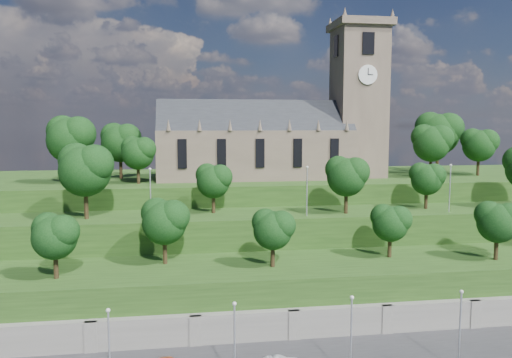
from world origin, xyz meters
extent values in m
cube|color=slate|center=(0.00, 12.00, 2.50)|extent=(160.00, 2.00, 5.00)
cube|color=slate|center=(-25.00, 11.20, 2.50)|extent=(1.20, 0.60, 5.00)
cube|color=slate|center=(-15.00, 11.20, 2.50)|extent=(1.20, 0.60, 5.00)
cube|color=slate|center=(-5.00, 11.20, 2.50)|extent=(1.20, 0.60, 5.00)
cube|color=slate|center=(5.00, 11.20, 2.50)|extent=(1.20, 0.60, 5.00)
cube|color=slate|center=(15.00, 11.20, 2.50)|extent=(1.20, 0.60, 5.00)
cube|color=#214115|center=(0.00, 18.00, 4.00)|extent=(160.00, 12.00, 8.00)
cube|color=#214115|center=(0.00, 29.00, 6.00)|extent=(160.00, 10.00, 12.00)
cube|color=#214115|center=(0.00, 50.00, 7.50)|extent=(160.00, 32.00, 15.00)
cube|color=brown|center=(-4.00, 46.00, 19.00)|extent=(32.00, 12.00, 8.00)
cube|color=#212328|center=(-4.00, 46.00, 23.00)|extent=(32.00, 10.18, 10.18)
cone|color=brown|center=(-18.00, 40.00, 23.90)|extent=(0.70, 0.70, 1.80)
cone|color=brown|center=(-13.33, 40.00, 23.90)|extent=(0.70, 0.70, 1.80)
cone|color=brown|center=(-8.67, 40.00, 23.90)|extent=(0.70, 0.70, 1.80)
cone|color=brown|center=(-4.00, 40.00, 23.90)|extent=(0.70, 0.70, 1.80)
cone|color=brown|center=(0.67, 40.00, 23.90)|extent=(0.70, 0.70, 1.80)
cone|color=brown|center=(5.33, 40.00, 23.90)|extent=(0.70, 0.70, 1.80)
cone|color=brown|center=(10.00, 40.00, 23.90)|extent=(0.70, 0.70, 1.80)
cube|color=black|center=(-16.00, 39.92, 19.50)|extent=(1.40, 0.25, 4.50)
cube|color=black|center=(-10.00, 39.92, 19.50)|extent=(1.40, 0.25, 4.50)
cube|color=black|center=(-4.00, 39.92, 19.50)|extent=(1.40, 0.25, 4.50)
cube|color=black|center=(2.00, 39.92, 19.50)|extent=(1.40, 0.25, 4.50)
cube|color=black|center=(8.00, 39.92, 19.50)|extent=(1.40, 0.25, 4.50)
cube|color=brown|center=(14.00, 46.00, 27.50)|extent=(8.00, 8.00, 25.00)
cube|color=brown|center=(14.00, 46.00, 40.60)|extent=(9.20, 9.20, 1.20)
cone|color=brown|center=(10.00, 42.00, 41.80)|extent=(0.80, 0.80, 1.60)
cone|color=brown|center=(10.00, 50.00, 41.80)|extent=(0.80, 0.80, 1.60)
cone|color=brown|center=(18.00, 42.00, 41.80)|extent=(0.80, 0.80, 1.60)
cone|color=brown|center=(18.00, 50.00, 41.80)|extent=(0.80, 0.80, 1.60)
cube|color=black|center=(14.00, 41.92, 37.00)|extent=(2.00, 0.25, 3.50)
cube|color=black|center=(14.00, 50.08, 37.00)|extent=(2.00, 0.25, 3.50)
cube|color=black|center=(9.92, 46.00, 37.00)|extent=(0.25, 2.00, 3.50)
cube|color=black|center=(18.08, 46.00, 37.00)|extent=(0.25, 2.00, 3.50)
cylinder|color=white|center=(14.00, 41.88, 32.00)|extent=(3.20, 0.30, 3.20)
cylinder|color=white|center=(18.12, 46.00, 32.00)|extent=(0.30, 3.20, 3.20)
cube|color=black|center=(14.00, 41.70, 32.50)|extent=(0.12, 0.05, 1.10)
cube|color=black|center=(14.40, 41.70, 32.00)|extent=(0.80, 0.05, 0.12)
cylinder|color=black|center=(-29.11, 16.00, 9.48)|extent=(0.49, 0.49, 2.95)
sphere|color=black|center=(-29.11, 16.00, 12.33)|extent=(4.59, 4.59, 4.59)
sphere|color=black|center=(-28.19, 15.54, 13.02)|extent=(3.44, 3.44, 3.44)
sphere|color=black|center=(-29.92, 16.57, 13.25)|extent=(3.21, 3.21, 3.21)
cylinder|color=black|center=(-18.14, 20.00, 9.63)|extent=(0.51, 0.51, 3.26)
sphere|color=black|center=(-18.14, 20.00, 12.79)|extent=(5.08, 5.08, 5.08)
sphere|color=black|center=(-17.13, 19.49, 13.55)|extent=(3.81, 3.81, 3.81)
sphere|color=black|center=(-19.03, 20.63, 13.80)|extent=(3.55, 3.55, 3.55)
cylinder|color=black|center=(-6.16, 17.00, 9.41)|extent=(0.49, 0.49, 2.81)
sphere|color=black|center=(-6.16, 17.00, 12.13)|extent=(4.38, 4.38, 4.38)
sphere|color=black|center=(-5.29, 16.56, 12.78)|extent=(3.28, 3.28, 3.28)
sphere|color=black|center=(-6.93, 17.55, 13.00)|extent=(3.06, 3.06, 3.06)
cylinder|color=black|center=(8.51, 19.00, 9.38)|extent=(0.48, 0.48, 2.75)
sphere|color=black|center=(8.51, 19.00, 12.04)|extent=(4.28, 4.28, 4.28)
sphere|color=black|center=(9.37, 18.57, 12.68)|extent=(3.21, 3.21, 3.21)
sphere|color=black|center=(7.76, 19.54, 12.90)|extent=(3.00, 3.00, 3.00)
cylinder|color=black|center=(20.43, 16.00, 9.50)|extent=(0.49, 0.49, 2.99)
sphere|color=black|center=(20.43, 16.00, 12.39)|extent=(4.65, 4.65, 4.65)
sphere|color=black|center=(21.37, 15.53, 13.08)|extent=(3.49, 3.49, 3.49)
sphere|color=black|center=(19.62, 16.58, 13.32)|extent=(3.26, 3.26, 3.26)
cylinder|color=black|center=(-28.12, 28.00, 14.07)|extent=(0.54, 0.54, 4.14)
sphere|color=black|center=(-28.12, 28.00, 18.07)|extent=(6.44, 6.44, 6.44)
sphere|color=black|center=(-26.83, 27.36, 19.04)|extent=(4.83, 4.83, 4.83)
sphere|color=black|center=(-29.25, 28.80, 19.36)|extent=(4.51, 4.51, 4.51)
cylinder|color=black|center=(-11.93, 30.00, 13.45)|extent=(0.49, 0.49, 2.89)
sphere|color=black|center=(-11.93, 30.00, 16.24)|extent=(4.50, 4.50, 4.50)
sphere|color=black|center=(-11.03, 29.55, 16.92)|extent=(3.37, 3.37, 3.37)
sphere|color=black|center=(-12.72, 30.56, 17.14)|extent=(3.15, 3.15, 3.15)
cylinder|color=black|center=(5.66, 27.00, 13.67)|extent=(0.51, 0.51, 3.33)
sphere|color=black|center=(5.66, 27.00, 16.89)|extent=(5.19, 5.19, 5.19)
sphere|color=black|center=(6.70, 26.48, 17.67)|extent=(3.89, 3.89, 3.89)
sphere|color=black|center=(4.76, 27.65, 17.93)|extent=(3.63, 3.63, 3.63)
cylinder|color=black|center=(18.16, 29.00, 13.42)|extent=(0.49, 0.49, 2.83)
sphere|color=black|center=(18.16, 29.00, 16.15)|extent=(4.41, 4.41, 4.41)
sphere|color=black|center=(19.05, 28.56, 16.81)|extent=(3.30, 3.30, 3.30)
sphere|color=black|center=(17.39, 29.55, 17.03)|extent=(3.08, 3.08, 3.08)
cylinder|color=black|center=(-32.70, 42.00, 17.23)|extent=(0.56, 0.56, 4.45)
sphere|color=black|center=(-32.70, 42.00, 21.53)|extent=(6.92, 6.92, 6.92)
sphere|color=black|center=(-31.32, 41.31, 22.57)|extent=(5.19, 5.19, 5.19)
sphere|color=black|center=(-33.91, 42.87, 22.91)|extent=(4.85, 4.85, 4.85)
cylinder|color=black|center=(-26.10, 48.00, 16.99)|extent=(0.54, 0.54, 3.99)
sphere|color=black|center=(-26.10, 48.00, 20.85)|extent=(6.20, 6.20, 6.20)
sphere|color=black|center=(-24.86, 47.38, 21.78)|extent=(4.65, 4.65, 4.65)
sphere|color=black|center=(-27.19, 48.78, 22.09)|extent=(4.34, 4.34, 4.34)
cylinder|color=black|center=(-22.61, 40.00, 16.55)|extent=(0.50, 0.50, 3.11)
sphere|color=black|center=(-22.61, 40.00, 19.56)|extent=(4.84, 4.84, 4.84)
sphere|color=black|center=(-21.64, 39.52, 20.28)|extent=(3.63, 3.63, 3.63)
sphere|color=black|center=(-23.45, 40.60, 20.53)|extent=(3.38, 3.38, 3.38)
cylinder|color=black|center=(25.53, 42.00, 16.94)|extent=(0.53, 0.53, 3.89)
sphere|color=black|center=(25.53, 42.00, 20.70)|extent=(6.05, 6.05, 6.05)
sphere|color=black|center=(26.74, 41.40, 21.61)|extent=(4.54, 4.54, 4.54)
sphere|color=black|center=(24.47, 42.76, 21.91)|extent=(4.23, 4.23, 4.23)
cylinder|color=black|center=(31.05, 50.00, 17.44)|extent=(0.58, 0.58, 4.88)
sphere|color=black|center=(31.05, 50.00, 22.16)|extent=(7.59, 7.59, 7.59)
sphere|color=black|center=(32.56, 49.24, 23.30)|extent=(5.69, 5.69, 5.69)
sphere|color=black|center=(29.72, 50.95, 23.68)|extent=(5.31, 5.31, 5.31)
cylinder|color=black|center=(35.51, 44.00, 16.79)|extent=(0.52, 0.52, 3.58)
sphere|color=black|center=(35.51, 44.00, 20.25)|extent=(5.57, 5.57, 5.57)
sphere|color=black|center=(36.62, 43.44, 21.08)|extent=(4.17, 4.17, 4.17)
sphere|color=black|center=(34.54, 44.70, 21.36)|extent=(3.90, 3.90, 3.90)
cylinder|color=#B2B2B7|center=(-22.00, 2.50, 5.57)|extent=(0.16, 0.16, 7.13)
sphere|color=silver|center=(-22.00, 2.50, 9.25)|extent=(0.36, 0.36, 0.36)
cylinder|color=#B2B2B7|center=(-12.00, 2.50, 5.57)|extent=(0.16, 0.16, 7.13)
sphere|color=silver|center=(-12.00, 2.50, 9.25)|extent=(0.36, 0.36, 0.36)
cylinder|color=#B2B2B7|center=(-2.00, 2.50, 5.57)|extent=(0.16, 0.16, 7.13)
sphere|color=silver|center=(-2.00, 2.50, 9.25)|extent=(0.36, 0.36, 0.36)
cylinder|color=#B2B2B7|center=(8.00, 2.50, 5.57)|extent=(0.16, 0.16, 7.13)
sphere|color=silver|center=(8.00, 2.50, 9.25)|extent=(0.36, 0.36, 0.36)
cylinder|color=#B2B2B7|center=(-20.00, 26.00, 15.14)|extent=(0.16, 0.16, 6.28)
sphere|color=silver|center=(-20.00, 26.00, 18.40)|extent=(0.36, 0.36, 0.36)
cylinder|color=#B2B2B7|center=(0.00, 26.00, 15.14)|extent=(0.16, 0.16, 6.28)
sphere|color=silver|center=(0.00, 26.00, 18.40)|extent=(0.36, 0.36, 0.36)
cylinder|color=#B2B2B7|center=(20.00, 26.00, 15.14)|extent=(0.16, 0.16, 6.28)
sphere|color=silver|center=(20.00, 26.00, 18.40)|extent=(0.36, 0.36, 0.36)
camera|label=1|loc=(-16.05, -36.72, 23.70)|focal=35.00mm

